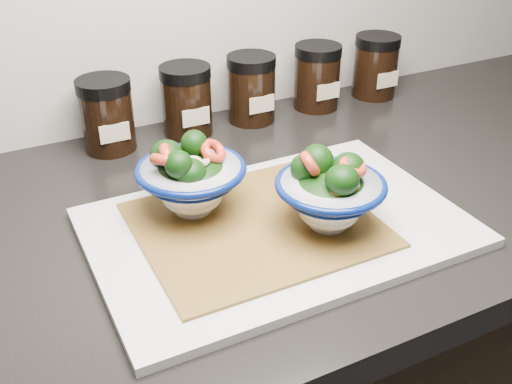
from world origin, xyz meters
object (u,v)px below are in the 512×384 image
spice_jar_d (317,77)px  spice_jar_e (376,66)px  spice_jar_c (251,89)px  bowl_right (330,193)px  spice_jar_b (187,100)px  cutting_board (277,227)px  spice_jar_a (107,115)px  bowl_left (190,179)px

spice_jar_d → spice_jar_e: same height
spice_jar_c → spice_jar_e: bearing=0.0°
bowl_right → spice_jar_b: size_ratio=1.17×
bowl_right → spice_jar_d: bearing=60.4°
cutting_board → spice_jar_a: spice_jar_a is taller
spice_jar_a → spice_jar_b: (0.13, 0.00, 0.00)m
bowl_left → bowl_right: bearing=-37.7°
bowl_left → spice_jar_e: bowl_left is taller
bowl_left → spice_jar_e: size_ratio=1.21×
spice_jar_c → spice_jar_e: size_ratio=1.00×
bowl_right → spice_jar_a: size_ratio=1.17×
spice_jar_a → spice_jar_e: same height
bowl_right → spice_jar_d: bowl_right is taller
cutting_board → bowl_left: (-0.08, 0.07, 0.05)m
spice_jar_a → cutting_board: bearing=-68.8°
cutting_board → spice_jar_e: spice_jar_e is taller
bowl_right → spice_jar_b: bowl_right is taller
bowl_right → spice_jar_c: bowl_right is taller
spice_jar_c → spice_jar_e: (0.26, 0.00, 0.00)m
cutting_board → bowl_left: size_ratio=3.29×
spice_jar_a → spice_jar_e: bearing=0.0°
bowl_right → spice_jar_e: (0.33, 0.35, -0.00)m
spice_jar_a → spice_jar_d: bearing=0.0°
bowl_right → spice_jar_e: bearing=47.2°
bowl_left → spice_jar_b: bowl_left is taller
spice_jar_d → spice_jar_b: bearing=180.0°
spice_jar_e → cutting_board: bearing=-139.8°
spice_jar_b → spice_jar_d: 0.24m
spice_jar_e → spice_jar_a: bearing=180.0°
bowl_right → spice_jar_e: bowl_right is taller
spice_jar_d → spice_jar_e: bearing=0.0°
cutting_board → spice_jar_e: (0.38, 0.32, 0.05)m
spice_jar_b → spice_jar_c: (0.12, 0.00, 0.00)m
cutting_board → bowl_right: 0.08m
bowl_right → spice_jar_c: bearing=78.6°
spice_jar_a → bowl_left: bearing=-81.0°
spice_jar_a → spice_jar_c: bearing=0.0°
bowl_left → bowl_right: (0.13, -0.10, -0.00)m
cutting_board → spice_jar_d: (0.25, 0.32, 0.05)m
spice_jar_a → spice_jar_d: (0.37, 0.00, 0.00)m
bowl_left → spice_jar_b: bearing=70.1°
bowl_left → spice_jar_e: bearing=28.3°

